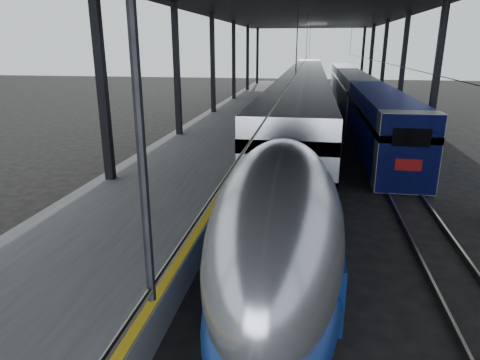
# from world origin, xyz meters

# --- Properties ---
(ground) EXTENTS (160.00, 160.00, 0.00)m
(ground) POSITION_xyz_m (0.00, 0.00, 0.00)
(ground) COLOR black
(ground) RESTS_ON ground
(platform) EXTENTS (6.00, 80.00, 1.00)m
(platform) POSITION_xyz_m (-3.50, 20.00, 0.50)
(platform) COLOR #4C4C4F
(platform) RESTS_ON ground
(yellow_strip) EXTENTS (0.30, 80.00, 0.01)m
(yellow_strip) POSITION_xyz_m (-0.70, 20.00, 1.00)
(yellow_strip) COLOR gold
(yellow_strip) RESTS_ON platform
(rails) EXTENTS (6.52, 80.00, 0.16)m
(rails) POSITION_xyz_m (4.50, 20.00, 0.08)
(rails) COLOR slate
(rails) RESTS_ON ground
(canopy) EXTENTS (18.00, 75.00, 9.47)m
(canopy) POSITION_xyz_m (1.90, 20.00, 9.12)
(canopy) COLOR black
(canopy) RESTS_ON ground
(tgv_train) EXTENTS (3.17, 65.20, 4.55)m
(tgv_train) POSITION_xyz_m (2.00, 25.20, 2.13)
(tgv_train) COLOR #B5B7BC
(tgv_train) RESTS_ON ground
(second_train) EXTENTS (2.71, 56.05, 3.73)m
(second_train) POSITION_xyz_m (7.00, 34.98, 1.89)
(second_train) COLOR navy
(second_train) RESTS_ON ground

